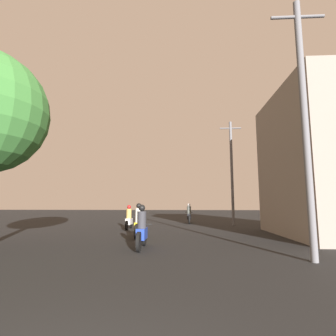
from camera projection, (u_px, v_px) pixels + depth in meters
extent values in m
cylinder|color=black|center=(144.00, 237.00, 9.96)|extent=(0.10, 0.66, 0.66)
cylinder|color=black|center=(139.00, 242.00, 8.67)|extent=(0.10, 0.66, 0.66)
cube|color=#1E389E|center=(142.00, 234.00, 9.34)|extent=(0.30, 0.84, 0.39)
cylinder|color=black|center=(144.00, 224.00, 9.80)|extent=(0.60, 0.04, 0.04)
cylinder|color=#2D2D33|center=(142.00, 220.00, 9.32)|extent=(0.32, 0.32, 0.60)
sphere|color=black|center=(142.00, 208.00, 9.37)|extent=(0.24, 0.24, 0.24)
cylinder|color=black|center=(141.00, 229.00, 12.89)|extent=(0.10, 0.67, 0.67)
cylinder|color=black|center=(136.00, 232.00, 11.62)|extent=(0.10, 0.67, 0.67)
cube|color=gold|center=(139.00, 226.00, 12.28)|extent=(0.30, 0.88, 0.38)
cylinder|color=black|center=(140.00, 219.00, 12.73)|extent=(0.60, 0.04, 0.04)
cylinder|color=silver|center=(139.00, 215.00, 12.26)|extent=(0.32, 0.32, 0.65)
sphere|color=black|center=(139.00, 206.00, 12.32)|extent=(0.24, 0.24, 0.24)
cylinder|color=black|center=(131.00, 224.00, 16.91)|extent=(0.10, 0.57, 0.57)
cylinder|color=black|center=(127.00, 225.00, 15.57)|extent=(0.10, 0.57, 0.57)
cube|color=silver|center=(129.00, 221.00, 16.26)|extent=(0.30, 0.83, 0.37)
cylinder|color=black|center=(131.00, 216.00, 16.74)|extent=(0.60, 0.04, 0.04)
cylinder|color=#B28E47|center=(129.00, 214.00, 16.24)|extent=(0.32, 0.32, 0.58)
sphere|color=#A51919|center=(129.00, 207.00, 16.30)|extent=(0.24, 0.24, 0.24)
cylinder|color=black|center=(189.00, 219.00, 21.51)|extent=(0.10, 0.67, 0.67)
cylinder|color=black|center=(189.00, 220.00, 20.18)|extent=(0.10, 0.67, 0.67)
cube|color=black|center=(189.00, 216.00, 20.87)|extent=(0.30, 0.89, 0.42)
cylinder|color=black|center=(189.00, 212.00, 21.34)|extent=(0.60, 0.04, 0.04)
cylinder|color=#4C514C|center=(189.00, 210.00, 20.85)|extent=(0.32, 0.32, 0.59)
sphere|color=silver|center=(189.00, 205.00, 20.90)|extent=(0.24, 0.24, 0.24)
cube|color=gray|center=(334.00, 162.00, 13.00)|extent=(5.43, 7.05, 7.26)
cylinder|color=slate|center=(305.00, 124.00, 7.63)|extent=(0.20, 0.20, 7.81)
cylinder|color=slate|center=(297.00, 17.00, 8.08)|extent=(1.60, 0.10, 0.10)
cylinder|color=slate|center=(232.00, 172.00, 19.49)|extent=(0.20, 0.20, 7.76)
cylinder|color=slate|center=(230.00, 128.00, 19.94)|extent=(1.60, 0.10, 0.10)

